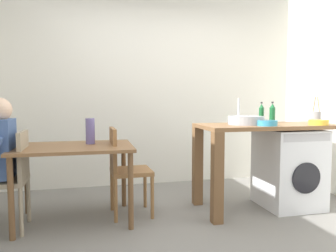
{
  "coord_description": "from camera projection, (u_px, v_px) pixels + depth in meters",
  "views": [
    {
      "loc": [
        -0.82,
        -2.68,
        1.17
      ],
      "look_at": [
        -0.08,
        0.45,
        0.92
      ],
      "focal_mm": 33.96,
      "sensor_mm": 36.0,
      "label": 1
    }
  ],
  "objects": [
    {
      "name": "mixing_bowl",
      "position": [
        267.0,
        123.0,
        3.19
      ],
      "size": [
        0.2,
        0.2,
        0.06
      ],
      "color": "teal",
      "rests_on": "kitchen_counter"
    },
    {
      "name": "wall_back",
      "position": [
        152.0,
        88.0,
        4.47
      ],
      "size": [
        4.6,
        0.1,
        2.7
      ],
      "primitive_type": "cube",
      "color": "silver",
      "rests_on": "ground_plane"
    },
    {
      "name": "bottle_squat_brown",
      "position": [
        272.0,
        113.0,
        3.62
      ],
      "size": [
        0.06,
        0.06,
        0.24
      ],
      "color": "#19592D",
      "rests_on": "kitchen_counter"
    },
    {
      "name": "utensil_crock",
      "position": [
        316.0,
        117.0,
        3.61
      ],
      "size": [
        0.11,
        0.11,
        0.3
      ],
      "color": "gray",
      "rests_on": "kitchen_counter"
    },
    {
      "name": "kitchen_counter",
      "position": [
        250.0,
        139.0,
        3.38
      ],
      "size": [
        1.5,
        0.68,
        0.92
      ],
      "color": "brown",
      "rests_on": "ground_plane"
    },
    {
      "name": "sink_basin",
      "position": [
        246.0,
        120.0,
        3.36
      ],
      "size": [
        0.38,
        0.38,
        0.09
      ],
      "primitive_type": "cylinder",
      "color": "#9EA0A5",
      "rests_on": "kitchen_counter"
    },
    {
      "name": "tap",
      "position": [
        239.0,
        111.0,
        3.52
      ],
      "size": [
        0.02,
        0.02,
        0.28
      ],
      "primitive_type": "cylinder",
      "color": "#B2B2B7",
      "rests_on": "kitchen_counter"
    },
    {
      "name": "colander",
      "position": [
        318.0,
        122.0,
        3.31
      ],
      "size": [
        0.2,
        0.2,
        0.06
      ],
      "color": "gold",
      "rests_on": "kitchen_counter"
    },
    {
      "name": "chair_person_seat",
      "position": [
        11.0,
        175.0,
        2.85
      ],
      "size": [
        0.41,
        0.41,
        0.9
      ],
      "rotation": [
        0.0,
        0.0,
        1.59
      ],
      "color": "gray",
      "rests_on": "ground_plane"
    },
    {
      "name": "ground_plane",
      "position": [
        188.0,
        230.0,
        2.88
      ],
      "size": [
        5.46,
        5.46,
        0.0
      ],
      "primitive_type": "plane",
      "color": "slate"
    },
    {
      "name": "washing_machine",
      "position": [
        289.0,
        168.0,
        3.52
      ],
      "size": [
        0.6,
        0.61,
        0.86
      ],
      "color": "silver",
      "rests_on": "ground_plane"
    },
    {
      "name": "bottle_tall_green",
      "position": [
        261.0,
        113.0,
        3.68
      ],
      "size": [
        0.06,
        0.06,
        0.24
      ],
      "color": "#19592D",
      "rests_on": "kitchen_counter"
    },
    {
      "name": "dining_table",
      "position": [
        75.0,
        156.0,
        3.06
      ],
      "size": [
        1.1,
        0.76,
        0.74
      ],
      "color": "brown",
      "rests_on": "ground_plane"
    },
    {
      "name": "chair_opposite",
      "position": [
        124.0,
        166.0,
        3.23
      ],
      "size": [
        0.42,
        0.42,
        0.9
      ],
      "rotation": [
        0.0,
        0.0,
        -1.53
      ],
      "color": "olive",
      "rests_on": "ground_plane"
    },
    {
      "name": "scissors",
      "position": [
        269.0,
        125.0,
        3.31
      ],
      "size": [
        0.15,
        0.06,
        0.01
      ],
      "color": "#B2B2B7",
      "rests_on": "kitchen_counter"
    },
    {
      "name": "vase",
      "position": [
        90.0,
        131.0,
        3.17
      ],
      "size": [
        0.09,
        0.09,
        0.26
      ],
      "primitive_type": "cylinder",
      "color": "slate",
      "rests_on": "dining_table"
    }
  ]
}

